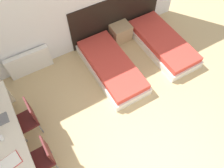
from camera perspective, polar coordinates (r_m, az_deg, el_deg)
wall_back at (r=4.89m, az=-10.84°, el=20.09°), size 5.83×0.05×2.70m
headboard_panel at (r=5.71m, az=1.13°, el=17.19°), size 2.50×0.03×1.13m
bed_near_window at (r=5.11m, az=-0.16°, el=4.52°), size 0.91×2.01×0.33m
bed_near_door at (r=5.75m, az=13.01°, el=10.32°), size 0.91×2.01×0.33m
nightstand at (r=5.79m, az=2.27°, el=13.29°), size 0.49×0.40×0.44m
radiator at (r=5.36m, az=-20.73°, el=5.25°), size 1.00×0.12×0.60m
desk at (r=4.14m, az=-25.32°, el=-14.51°), size 0.58×2.51×0.75m
chair_near_laptop at (r=4.37m, az=-21.18°, el=-8.29°), size 0.42×0.42×0.90m
chair_near_notebook at (r=4.01m, az=-17.55°, el=-17.67°), size 0.41×0.41×0.90m
open_notebook at (r=3.88m, az=-25.20°, el=-18.12°), size 0.37×0.29×0.02m
mug at (r=4.03m, az=-27.01°, el=-12.49°), size 0.08×0.08×0.09m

